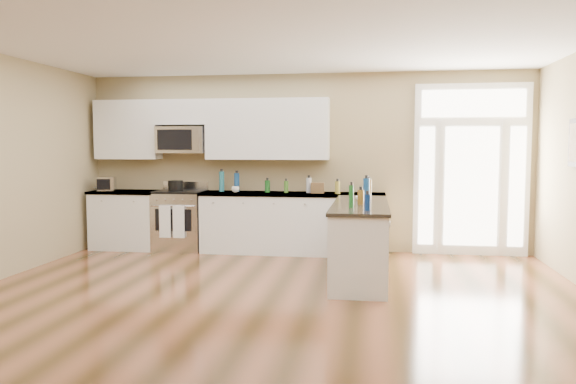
{
  "coord_description": "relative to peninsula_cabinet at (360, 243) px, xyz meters",
  "views": [
    {
      "loc": [
        1.07,
        -4.86,
        1.65
      ],
      "look_at": [
        0.03,
        2.0,
        1.09
      ],
      "focal_mm": 35.0,
      "sensor_mm": 36.0,
      "label": 1
    }
  ],
  "objects": [
    {
      "name": "kitchen_range",
      "position": [
        -2.89,
        1.45,
        0.04
      ],
      "size": [
        0.77,
        0.69,
        1.08
      ],
      "color": "silver",
      "rests_on": "ground"
    },
    {
      "name": "peninsula_cabinet",
      "position": [
        0.0,
        0.0,
        0.0
      ],
      "size": [
        0.69,
        2.32,
        0.94
      ],
      "color": "silver",
      "rests_on": "ground"
    },
    {
      "name": "entry_door",
      "position": [
        1.62,
        1.71,
        0.87
      ],
      "size": [
        1.7,
        0.1,
        2.6
      ],
      "color": "white",
      "rests_on": "ground"
    },
    {
      "name": "stockpot",
      "position": [
        -2.94,
        1.39,
        0.61
      ],
      "size": [
        0.31,
        0.31,
        0.18
      ],
      "primitive_type": "cylinder",
      "rotation": [
        0.0,
        0.0,
        -0.42
      ],
      "color": "black",
      "rests_on": "kitchen_range"
    },
    {
      "name": "toaster_oven",
      "position": [
        -4.08,
        1.36,
        0.62
      ],
      "size": [
        0.31,
        0.26,
        0.23
      ],
      "primitive_type": "cube",
      "rotation": [
        0.0,
        0.0,
        0.23
      ],
      "color": "silver",
      "rests_on": "back_cabinet_left"
    },
    {
      "name": "microwave",
      "position": [
        -2.88,
        1.56,
        1.33
      ],
      "size": [
        0.78,
        0.41,
        0.42
      ],
      "color": "silver",
      "rests_on": "room_shell"
    },
    {
      "name": "upper_cabinet_right",
      "position": [
        -1.5,
        1.59,
        1.49
      ],
      "size": [
        1.94,
        0.33,
        0.95
      ],
      "primitive_type": "cube",
      "color": "silver",
      "rests_on": "room_shell"
    },
    {
      "name": "cardboard_box",
      "position": [
        -0.68,
        1.44,
        0.59
      ],
      "size": [
        0.2,
        0.14,
        0.16
      ],
      "primitive_type": "cube",
      "rotation": [
        0.0,
        0.0,
        0.01
      ],
      "color": "brown",
      "rests_on": "back_cabinet_right"
    },
    {
      "name": "ground",
      "position": [
        -0.93,
        -2.24,
        -0.43
      ],
      "size": [
        8.0,
        8.0,
        0.0
      ],
      "primitive_type": "plane",
      "color": "#462D13"
    },
    {
      "name": "upper_cabinet_short",
      "position": [
        -2.88,
        1.59,
        1.77
      ],
      "size": [
        0.82,
        0.33,
        0.4
      ],
      "primitive_type": "cube",
      "color": "silver",
      "rests_on": "room_shell"
    },
    {
      "name": "back_cabinet_right",
      "position": [
        -1.08,
        1.45,
        0.0
      ],
      "size": [
        2.85,
        0.66,
        0.94
      ],
      "color": "silver",
      "rests_on": "ground"
    },
    {
      "name": "upper_cabinet_left",
      "position": [
        -3.81,
        1.59,
        1.49
      ],
      "size": [
        1.04,
        0.33,
        0.95
      ],
      "primitive_type": "cube",
      "color": "silver",
      "rests_on": "room_shell"
    },
    {
      "name": "room_shell",
      "position": [
        -0.93,
        -2.24,
        1.27
      ],
      "size": [
        8.0,
        8.0,
        8.0
      ],
      "color": "tan",
      "rests_on": "ground"
    },
    {
      "name": "counter_bottles",
      "position": [
        -0.75,
        0.82,
        0.63
      ],
      "size": [
        2.4,
        2.45,
        0.32
      ],
      "color": "#19591E",
      "rests_on": "back_cabinet_right"
    },
    {
      "name": "back_cabinet_left",
      "position": [
        -3.8,
        1.45,
        0.0
      ],
      "size": [
        1.1,
        0.66,
        0.94
      ],
      "color": "silver",
      "rests_on": "ground"
    },
    {
      "name": "bowl_peninsula",
      "position": [
        0.02,
        0.32,
        0.53
      ],
      "size": [
        0.23,
        0.23,
        0.06
      ],
      "primitive_type": "imported",
      "rotation": [
        0.0,
        0.0,
        0.23
      ],
      "color": "white",
      "rests_on": "peninsula_cabinet"
    },
    {
      "name": "cup_counter",
      "position": [
        -1.97,
        1.39,
        0.55
      ],
      "size": [
        0.15,
        0.15,
        0.09
      ],
      "primitive_type": "imported",
      "rotation": [
        0.0,
        0.0,
        0.38
      ],
      "color": "white",
      "rests_on": "back_cabinet_right"
    },
    {
      "name": "bowl_left",
      "position": [
        -4.28,
        1.53,
        0.53
      ],
      "size": [
        0.2,
        0.2,
        0.05
      ],
      "primitive_type": "imported",
      "rotation": [
        0.0,
        0.0,
        -0.0
      ],
      "color": "white",
      "rests_on": "back_cabinet_left"
    }
  ]
}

